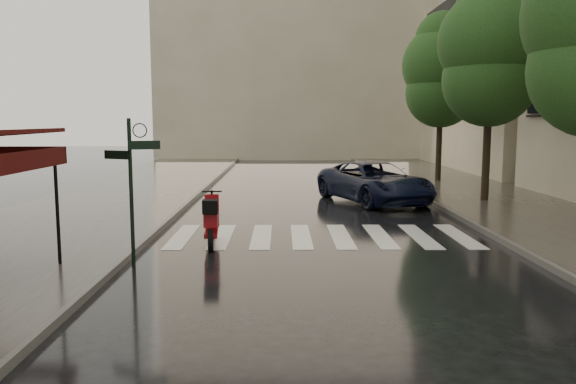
{
  "coord_description": "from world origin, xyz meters",
  "views": [
    {
      "loc": [
        1.93,
        -8.61,
        3.05
      ],
      "look_at": [
        2.08,
        4.34,
        1.4
      ],
      "focal_mm": 35.0,
      "sensor_mm": 36.0,
      "label": 1
    }
  ],
  "objects": [
    {
      "name": "ground",
      "position": [
        0.0,
        0.0,
        0.0
      ],
      "size": [
        120.0,
        120.0,
        0.0
      ],
      "primitive_type": "plane",
      "color": "black",
      "rests_on": "ground"
    },
    {
      "name": "parked_car",
      "position": [
        5.42,
        12.28,
        0.76
      ],
      "size": [
        4.33,
        6.04,
        1.53
      ],
      "primitive_type": "imported",
      "rotation": [
        0.0,
        0.0,
        0.36
      ],
      "color": "black",
      "rests_on": "ground"
    },
    {
      "name": "curb_near",
      "position": [
        -1.45,
        12.0,
        0.07
      ],
      "size": [
        0.12,
        60.0,
        0.16
      ],
      "primitive_type": "cube",
      "color": "#595651",
      "rests_on": "ground"
    },
    {
      "name": "scooter",
      "position": [
        0.21,
        4.92,
        0.59
      ],
      "size": [
        0.57,
        1.94,
        1.27
      ],
      "rotation": [
        0.0,
        0.0,
        0.09
      ],
      "color": "black",
      "rests_on": "ground"
    },
    {
      "name": "signpost",
      "position": [
        -1.19,
        3.0,
        1.83
      ],
      "size": [
        1.17,
        0.29,
        3.1
      ],
      "color": "black",
      "rests_on": "ground"
    },
    {
      "name": "crosswalk",
      "position": [
        2.98,
        6.0,
        0.01
      ],
      "size": [
        7.85,
        3.2,
        0.01
      ],
      "color": "silver",
      "rests_on": "ground"
    },
    {
      "name": "curb_far",
      "position": [
        7.45,
        12.0,
        0.07
      ],
      "size": [
        0.12,
        60.0,
        0.16
      ],
      "primitive_type": "cube",
      "color": "#595651",
      "rests_on": "ground"
    },
    {
      "name": "haussmann_far",
      "position": [
        16.5,
        26.0,
        9.25
      ],
      "size": [
        8.0,
        16.0,
        18.5
      ],
      "primitive_type": "cube",
      "color": "tan",
      "rests_on": "ground"
    },
    {
      "name": "tree_mid",
      "position": [
        9.5,
        12.0,
        5.59
      ],
      "size": [
        3.8,
        3.8,
        8.34
      ],
      "color": "black",
      "rests_on": "sidewalk_far"
    },
    {
      "name": "sidewalk_far",
      "position": [
        10.25,
        12.0,
        0.06
      ],
      "size": [
        5.5,
        60.0,
        0.12
      ],
      "primitive_type": "cube",
      "color": "#38332D",
      "rests_on": "ground"
    },
    {
      "name": "tree_far",
      "position": [
        9.7,
        19.0,
        5.46
      ],
      "size": [
        3.8,
        3.8,
        8.16
      ],
      "color": "black",
      "rests_on": "sidewalk_far"
    },
    {
      "name": "sidewalk_near",
      "position": [
        -4.5,
        12.0,
        0.06
      ],
      "size": [
        6.0,
        60.0,
        0.12
      ],
      "primitive_type": "cube",
      "color": "#38332D",
      "rests_on": "ground"
    },
    {
      "name": "backdrop_building",
      "position": [
        3.0,
        38.0,
        10.0
      ],
      "size": [
        22.0,
        6.0,
        20.0
      ],
      "primitive_type": "cube",
      "color": "tan",
      "rests_on": "ground"
    }
  ]
}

